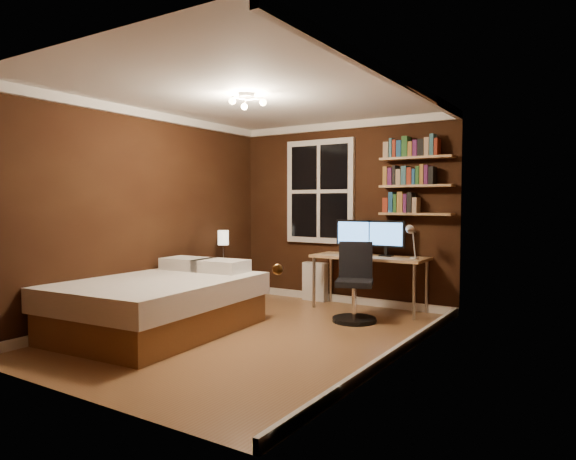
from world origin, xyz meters
The scene contains 24 objects.
floor centered at (0.00, 0.00, 0.00)m, with size 4.20×4.20×0.00m, color brown.
wall_back centered at (0.00, 2.10, 1.25)m, with size 3.20×0.04×2.50m, color black.
wall_left centered at (-1.60, 0.00, 1.25)m, with size 0.04×4.20×2.50m, color black.
wall_right centered at (1.60, 0.00, 1.25)m, with size 0.04×4.20×2.50m, color black.
ceiling centered at (0.00, 0.00, 2.50)m, with size 3.20×4.20×0.02m, color white.
window centered at (-0.35, 2.06, 1.55)m, with size 1.06×0.06×1.46m, color silver.
door centered at (1.59, -1.55, 1.02)m, with size 0.03×0.82×2.05m, color black, non-canonical shape.
door_knob centered at (1.55, -1.85, 1.00)m, with size 0.06×0.06×0.06m, color #BA8640.
ceiling_fixture centered at (0.00, -0.10, 2.40)m, with size 0.44×0.44×0.18m, color beige, non-canonical shape.
bookshelf_lower centered at (1.08, 1.98, 1.25)m, with size 0.92×0.22×0.03m, color tan.
books_row_lower centered at (1.08, 1.98, 1.38)m, with size 0.42×0.16×0.23m, color maroon, non-canonical shape.
bookshelf_middle centered at (1.08, 1.98, 1.60)m, with size 0.92×0.22×0.03m, color tan.
books_row_middle centered at (1.08, 1.98, 1.73)m, with size 0.66×0.16×0.23m, color navy, non-canonical shape.
bookshelf_upper centered at (1.08, 1.98, 1.95)m, with size 0.92×0.22×0.03m, color tan.
books_row_upper centered at (1.08, 1.98, 2.08)m, with size 0.66×0.16×0.23m, color #265A27, non-canonical shape.
bed centered at (-0.91, -0.45, 0.31)m, with size 1.67×2.22×0.72m.
nightstand centered at (-1.38, 1.17, 0.29)m, with size 0.46×0.46×0.57m, color brown.
bedside_lamp centered at (-1.38, 1.17, 0.79)m, with size 0.15×0.15×0.43m, color white, non-canonical shape.
radiator centered at (-0.38, 2.00, 0.27)m, with size 0.36×0.13×0.54m, color silver.
desk centered at (0.53, 1.80, 0.64)m, with size 1.48×0.56×0.71m.
monitor_left centered at (0.27, 1.88, 0.93)m, with size 0.49×0.12×0.46m, color black, non-canonical shape.
monitor_right centered at (0.73, 1.88, 0.93)m, with size 0.49×0.12×0.46m, color black, non-canonical shape.
desk_lamp centered at (1.13, 1.69, 0.93)m, with size 0.14×0.32×0.44m, color silver, non-canonical shape.
office_chair centered at (0.64, 1.14, 0.34)m, with size 0.54×0.54×0.93m.
Camera 1 is at (3.20, -4.31, 1.39)m, focal length 32.00 mm.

